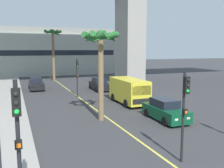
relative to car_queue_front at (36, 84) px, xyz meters
The scene contains 11 objects.
lane_stripe_center 7.84m from the car_queue_front, 61.07° to the right, with size 0.14×56.00×0.01m, color #DBCC4C.
pier_building_backdrop 20.56m from the car_queue_front, 79.22° to the left, with size 29.78×8.04×9.36m.
car_queue_front is the anchor object (origin of this frame).
car_queue_second 8.19m from the car_queue_front, 25.00° to the right, with size 1.88×4.12×1.56m.
car_queue_third 19.46m from the car_queue_front, 67.21° to the right, with size 1.90×4.14×1.56m.
delivery_van 14.07m from the car_queue_front, 57.87° to the right, with size 2.20×5.27×2.36m.
traffic_light_left_sidewalk_corner 26.07m from the car_queue_front, 95.84° to the right, with size 0.24×0.37×4.20m.
traffic_light_median_near 24.58m from the car_queue_front, 79.77° to the right, with size 0.24×0.37×4.20m.
traffic_light_median_far 8.17m from the car_queue_front, 62.28° to the right, with size 0.24×0.37×4.20m.
palm_tree_near_median 17.10m from the car_queue_front, 78.98° to the right, with size 2.79×2.80×6.52m.
palm_tree_mid_median 10.49m from the car_queue_front, 66.34° to the left, with size 2.90×2.93×8.33m.
Camera 1 is at (-6.45, -2.12, 5.16)m, focal length 39.76 mm.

